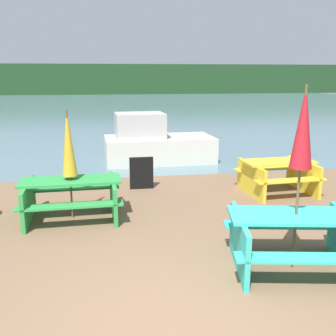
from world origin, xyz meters
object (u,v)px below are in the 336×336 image
(umbrella_gold, at_px, (68,144))
(signboard, at_px, (141,173))
(picnic_table_teal, at_px, (295,236))
(umbrella_crimson, at_px, (303,129))
(boat, at_px, (155,144))
(picnic_table_yellow, at_px, (278,174))
(picnic_table_green, at_px, (71,194))

(umbrella_gold, xyz_separation_m, signboard, (1.46, 1.71, -1.03))
(umbrella_gold, bearing_deg, picnic_table_teal, -38.23)
(umbrella_crimson, height_order, boat, umbrella_crimson)
(picnic_table_teal, xyz_separation_m, umbrella_gold, (-3.17, 2.50, 0.94))
(picnic_table_yellow, distance_m, umbrella_crimson, 3.94)
(picnic_table_green, relative_size, picnic_table_yellow, 1.13)
(picnic_table_green, height_order, umbrella_crimson, umbrella_crimson)
(picnic_table_yellow, xyz_separation_m, signboard, (-3.01, 0.80, -0.07))
(boat, bearing_deg, umbrella_gold, -117.61)
(picnic_table_green, bearing_deg, umbrella_gold, 90.00)
(picnic_table_yellow, height_order, boat, boat)
(umbrella_crimson, height_order, umbrella_gold, umbrella_crimson)
(picnic_table_green, xyz_separation_m, boat, (2.15, 4.59, 0.10))
(picnic_table_yellow, bearing_deg, boat, 122.20)
(picnic_table_green, height_order, boat, boat)
(picnic_table_teal, xyz_separation_m, boat, (-1.02, 7.09, 0.09))
(picnic_table_yellow, bearing_deg, signboard, 165.02)
(picnic_table_green, bearing_deg, boat, 64.94)
(picnic_table_yellow, relative_size, umbrella_gold, 0.82)
(umbrella_gold, bearing_deg, picnic_table_green, -90.00)
(signboard, bearing_deg, picnic_table_yellow, -14.98)
(picnic_table_green, xyz_separation_m, picnic_table_yellow, (4.47, 0.90, -0.00))
(picnic_table_green, distance_m, boat, 5.07)
(umbrella_gold, bearing_deg, picnic_table_yellow, 11.45)
(picnic_table_teal, height_order, umbrella_crimson, umbrella_crimson)
(picnic_table_green, xyz_separation_m, signboard, (1.46, 1.71, -0.07))
(picnic_table_yellow, distance_m, signboard, 3.11)
(picnic_table_yellow, height_order, umbrella_crimson, umbrella_crimson)
(picnic_table_teal, bearing_deg, signboard, 112.09)
(picnic_table_yellow, relative_size, boat, 0.49)
(umbrella_gold, distance_m, boat, 5.14)
(signboard, bearing_deg, umbrella_gold, -130.56)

